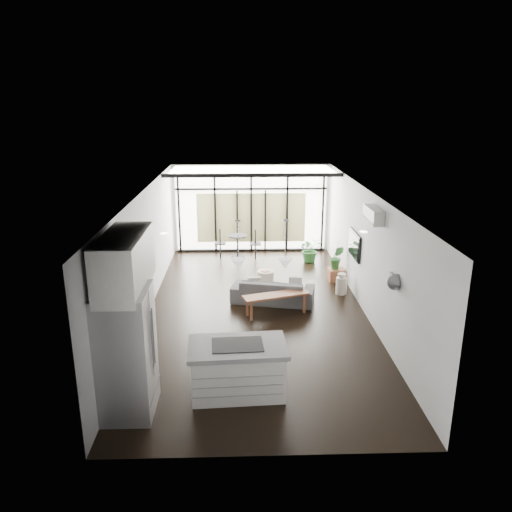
{
  "coord_description": "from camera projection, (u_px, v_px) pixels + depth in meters",
  "views": [
    {
      "loc": [
        -0.37,
        -10.75,
        4.67
      ],
      "look_at": [
        0.0,
        0.3,
        1.25
      ],
      "focal_mm": 35.0,
      "sensor_mm": 36.0,
      "label": 1
    }
  ],
  "objects": [
    {
      "name": "plant_tall",
      "position": [
        310.0,
        252.0,
        15.15
      ],
      "size": [
        0.89,
        0.94,
        0.6
      ],
      "primitive_type": "imported",
      "rotation": [
        0.0,
        0.0,
        0.29
      ],
      "color": "#296129",
      "rests_on": "floor"
    },
    {
      "name": "bistro_set",
      "position": [
        238.0,
        246.0,
        15.57
      ],
      "size": [
        1.58,
        0.75,
        0.73
      ],
      "primitive_type": "cube",
      "rotation": [
        0.0,
        0.0,
        -0.09
      ],
      "color": "black",
      "rests_on": "floor"
    },
    {
      "name": "wall_front",
      "position": [
        270.0,
        366.0,
        6.46
      ],
      "size": [
        5.0,
        0.02,
        2.8
      ],
      "primitive_type": "cube",
      "color": "silver",
      "rests_on": "ground"
    },
    {
      "name": "framed_art",
      "position": [
        142.0,
        255.0,
        10.64
      ],
      "size": [
        0.04,
        0.7,
        0.9
      ],
      "primitive_type": "cube",
      "color": "black",
      "rests_on": "wall_left"
    },
    {
      "name": "console_bench",
      "position": [
        276.0,
        304.0,
        11.4
      ],
      "size": [
        1.57,
        0.84,
        0.49
      ],
      "primitive_type": "cube",
      "rotation": [
        0.0,
        0.0,
        0.31
      ],
      "color": "brown",
      "rests_on": "floor"
    },
    {
      "name": "ac_unit",
      "position": [
        373.0,
        215.0,
        10.24
      ],
      "size": [
        0.22,
        0.9,
        0.3
      ],
      "primitive_type": "cube",
      "color": "silver",
      "rests_on": "wall_right"
    },
    {
      "name": "upper_cabinets",
      "position": [
        125.0,
        262.0,
        7.55
      ],
      "size": [
        0.62,
        1.75,
        0.86
      ],
      "primitive_type": "cube",
      "color": "white",
      "rests_on": "wall_left"
    },
    {
      "name": "pendant_right",
      "position": [
        285.0,
        264.0,
        8.54
      ],
      "size": [
        0.26,
        0.26,
        0.18
      ],
      "primitive_type": "cone",
      "color": "white",
      "rests_on": "ceiling"
    },
    {
      "name": "skylight",
      "position": [
        252.0,
        170.0,
        14.65
      ],
      "size": [
        4.7,
        1.9,
        0.06
      ],
      "primitive_type": "cube",
      "color": "white",
      "rests_on": "ceiling"
    },
    {
      "name": "sofa",
      "position": [
        273.0,
        287.0,
        12.08
      ],
      "size": [
        2.06,
        0.99,
        0.77
      ],
      "primitive_type": "imported",
      "rotation": [
        0.0,
        0.0,
        2.93
      ],
      "color": "#464649",
      "rests_on": "floor"
    },
    {
      "name": "ceiling",
      "position": [
        256.0,
        192.0,
        10.82
      ],
      "size": [
        5.0,
        10.0,
        0.0
      ],
      "primitive_type": "cube",
      "color": "white",
      "rests_on": "ground"
    },
    {
      "name": "wall_back",
      "position": [
        251.0,
        208.0,
        16.01
      ],
      "size": [
        5.0,
        0.02,
        2.8
      ],
      "primitive_type": "cube",
      "color": "silver",
      "rests_on": "ground"
    },
    {
      "name": "pendant_left",
      "position": [
        238.0,
        264.0,
        8.51
      ],
      "size": [
        0.26,
        0.26,
        0.18
      ],
      "primitive_type": "cone",
      "color": "white",
      "rests_on": "ceiling"
    },
    {
      "name": "plant_crate",
      "position": [
        337.0,
        264.0,
        13.53
      ],
      "size": [
        0.46,
        0.71,
        0.29
      ],
      "primitive_type": "imported",
      "rotation": [
        0.0,
        0.0,
        -0.15
      ],
      "color": "#296129",
      "rests_on": "crate"
    },
    {
      "name": "wall_left",
      "position": [
        145.0,
        255.0,
        11.16
      ],
      "size": [
        0.02,
        10.0,
        2.8
      ],
      "primitive_type": "cube",
      "color": "silver",
      "rests_on": "ground"
    },
    {
      "name": "milk_can",
      "position": [
        341.0,
        284.0,
        12.61
      ],
      "size": [
        0.29,
        0.29,
        0.54
      ],
      "primitive_type": "cylinder",
      "rotation": [
        0.0,
        0.0,
        -0.06
      ],
      "color": "beige",
      "rests_on": "floor"
    },
    {
      "name": "floor",
      "position": [
        256.0,
        311.0,
        11.65
      ],
      "size": [
        5.0,
        10.0,
        0.0
      ],
      "primitive_type": "cube",
      "color": "black",
      "rests_on": "ground"
    },
    {
      "name": "island",
      "position": [
        238.0,
        369.0,
        8.25
      ],
      "size": [
        1.67,
        1.05,
        0.88
      ],
      "primitive_type": "cube",
      "rotation": [
        0.0,
        0.0,
        0.06
      ],
      "color": "white",
      "rests_on": "floor"
    },
    {
      "name": "tv",
      "position": [
        355.0,
        245.0,
        12.3
      ],
      "size": [
        0.05,
        1.1,
        0.65
      ],
      "primitive_type": "cube",
      "color": "black",
      "rests_on": "wall_right"
    },
    {
      "name": "crate",
      "position": [
        336.0,
        274.0,
        13.62
      ],
      "size": [
        0.45,
        0.45,
        0.32
      ],
      "primitive_type": "cube",
      "rotation": [
        0.0,
        0.0,
        0.06
      ],
      "color": "brown",
      "rests_on": "floor"
    },
    {
      "name": "fridge",
      "position": [
        126.0,
        352.0,
        7.61
      ],
      "size": [
        0.78,
        0.98,
        2.02
      ],
      "primitive_type": "cube",
      "color": "gray",
      "rests_on": "floor"
    },
    {
      "name": "pouf",
      "position": [
        265.0,
        277.0,
        13.35
      ],
      "size": [
        0.55,
        0.55,
        0.36
      ],
      "primitive_type": "cylinder",
      "rotation": [
        0.0,
        0.0,
        -0.28
      ],
      "color": "beige",
      "rests_on": "floor"
    },
    {
      "name": "cooktop",
      "position": [
        237.0,
        345.0,
        8.12
      ],
      "size": [
        0.86,
        0.6,
        0.01
      ],
      "primitive_type": "cube",
      "rotation": [
        0.0,
        0.0,
        0.06
      ],
      "color": "black",
      "rests_on": "island"
    },
    {
      "name": "appliance_column",
      "position": [
        130.0,
        315.0,
        8.19
      ],
      "size": [
        0.68,
        0.71,
        2.64
      ],
      "primitive_type": "cube",
      "color": "white",
      "rests_on": "floor"
    },
    {
      "name": "neighbour_building",
      "position": [
        251.0,
        218.0,
        16.05
      ],
      "size": [
        3.5,
        0.02,
        1.6
      ],
      "primitive_type": "cube",
      "color": "#D7D589",
      "rests_on": "ground"
    },
    {
      "name": "glazing",
      "position": [
        251.0,
        209.0,
        15.9
      ],
      "size": [
        5.0,
        0.2,
        2.8
      ],
      "primitive_type": "cube",
      "color": "black",
      "rests_on": "ground"
    },
    {
      "name": "wall_right",
      "position": [
        366.0,
        253.0,
        11.32
      ],
      "size": [
        0.02,
        10.0,
        2.8
      ],
      "primitive_type": "cube",
      "color": "silver",
      "rests_on": "ground"
    }
  ]
}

